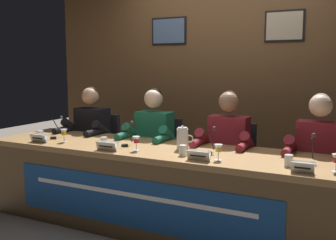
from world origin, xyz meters
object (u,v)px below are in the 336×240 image
object	(u,v)px
nameplate_center_left	(107,146)
chair_far_right	(318,181)
juice_glass_far_left	(64,133)
water_cup_far_right	(289,161)
microphone_far_left	(56,131)
chair_far_left	(99,155)
water_cup_far_left	(40,135)
panelist_center_right	(226,147)
panelist_center_left	(151,140)
juice_glass_center_right	(218,149)
microphone_center_left	(127,138)
microphone_center_right	(210,145)
conference_table	(162,176)
water_cup_center_left	(104,142)
panelist_far_right	(317,155)
water_cup_center_right	(183,151)
chair_center_left	(160,162)
juice_glass_center_left	(136,141)
nameplate_center_right	(199,156)
nameplate_far_left	(39,138)
microphone_far_right	(312,154)
chair_center_right	(232,171)
water_pitcher_central	(183,139)
nameplate_far_right	(303,167)
panelist_far_left	(88,134)

from	to	relation	value
nameplate_center_left	chair_far_right	world-z (taller)	chair_far_right
juice_glass_far_left	water_cup_far_right	distance (m)	2.06
microphone_far_left	chair_far_left	bearing A→B (deg)	87.43
water_cup_far_left	panelist_center_right	size ratio (longest dim) A/B	0.07
panelist_center_left	juice_glass_center_right	distance (m)	1.13
nameplate_center_left	microphone_center_left	distance (m)	0.26
microphone_center_right	water_cup_far_right	world-z (taller)	microphone_center_right
conference_table	water_cup_center_left	size ratio (longest dim) A/B	40.82
chair_far_left	panelist_center_right	xyz separation A→B (m)	(1.58, -0.20, 0.28)
panelist_center_left	panelist_far_right	distance (m)	1.58
water_cup_far_left	water_cup_center_right	bearing A→B (deg)	-0.89
chair_center_left	juice_glass_center_left	world-z (taller)	chair_center_left
juice_glass_center_right	water_cup_far_right	size ratio (longest dim) A/B	1.46
panelist_center_right	nameplate_center_right	distance (m)	0.71
water_cup_center_left	water_cup_center_right	size ratio (longest dim) A/B	1.00
nameplate_far_left	juice_glass_center_right	distance (m)	1.76
water_cup_far_left	microphone_far_left	size ratio (longest dim) A/B	0.39
chair_center_left	microphone_far_right	bearing A→B (deg)	-21.36
chair_center_right	panelist_center_right	world-z (taller)	panelist_center_right
water_cup_far_left	juice_glass_center_right	distance (m)	1.86
water_cup_far_left	juice_glass_center_right	xyz separation A→B (m)	(1.86, -0.05, 0.05)
water_cup_far_right	microphone_far_right	xyz separation A→B (m)	(0.14, 0.15, 0.04)
water_cup_far_left	water_pitcher_central	xyz separation A→B (m)	(1.45, 0.19, 0.06)
panelist_center_left	microphone_far_left	bearing A→B (deg)	-150.63
microphone_far_right	water_pitcher_central	world-z (taller)	microphone_far_right
water_cup_far_left	nameplate_far_right	bearing A→B (deg)	-3.34
juice_glass_center_right	water_pitcher_central	size ratio (longest dim) A/B	0.59
chair_far_right	panelist_far_right	size ratio (longest dim) A/B	0.73
water_pitcher_central	microphone_far_right	bearing A→B (deg)	-1.94
juice_glass_far_left	panelist_far_right	size ratio (longest dim) A/B	0.10
panelist_center_left	nameplate_far_right	distance (m)	1.72
nameplate_center_right	chair_far_right	xyz separation A→B (m)	(0.78, 0.90, -0.34)
panelist_far_right	chair_center_right	bearing A→B (deg)	165.92
water_cup_far_left	panelist_center_right	distance (m)	1.81
water_cup_far_left	water_pitcher_central	distance (m)	1.47
panelist_far_left	panelist_center_left	world-z (taller)	same
chair_far_right	microphone_far_right	world-z (taller)	microphone_far_right
juice_glass_far_left	microphone_center_right	xyz separation A→B (m)	(1.41, 0.15, -0.01)
microphone_far_left	microphone_center_left	world-z (taller)	same
water_cup_center_right	nameplate_far_right	bearing A→B (deg)	-7.38
microphone_far_left	chair_far_right	size ratio (longest dim) A/B	0.24
juice_glass_center_left	panelist_center_left	bearing A→B (deg)	108.16
juice_glass_center_right	microphone_center_right	size ratio (longest dim) A/B	0.57
panelist_center_right	chair_far_right	distance (m)	0.86
panelist_far_left	microphone_center_left	xyz separation A→B (m)	(0.81, -0.46, 0.10)
microphone_far_left	water_cup_far_right	xyz separation A→B (m)	(2.27, -0.11, -0.04)
chair_center_left	panelist_center_right	xyz separation A→B (m)	(0.79, -0.20, 0.28)
panelist_center_left	juice_glass_far_left	bearing A→B (deg)	-136.25
panelist_far_left	nameplate_far_right	distance (m)	2.47
water_cup_center_left	panelist_far_right	bearing A→B (deg)	18.50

